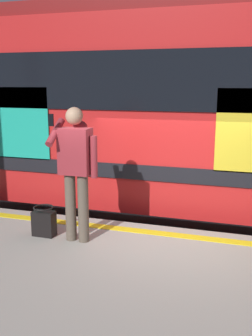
{
  "coord_description": "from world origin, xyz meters",
  "views": [
    {
      "loc": [
        -1.06,
        5.28,
        3.06
      ],
      "look_at": [
        0.5,
        0.3,
        1.9
      ],
      "focal_mm": 41.6,
      "sensor_mm": 36.0,
      "label": 1
    }
  ],
  "objects": [
    {
      "name": "safety_line",
      "position": [
        0.0,
        0.3,
        1.0
      ],
      "size": [
        12.98,
        0.16,
        0.01
      ],
      "primitive_type": "cube",
      "color": "yellow",
      "rests_on": "platform"
    },
    {
      "name": "train_carriage",
      "position": [
        0.74,
        -1.91,
        2.63
      ],
      "size": [
        10.99,
        2.85,
        4.18
      ],
      "color": "red",
      "rests_on": "ground"
    },
    {
      "name": "ground_plane",
      "position": [
        0.0,
        0.0,
        0.0
      ],
      "size": [
        23.76,
        23.76,
        0.0
      ],
      "primitive_type": "plane",
      "color": "#3D3D3F"
    },
    {
      "name": "handbag",
      "position": [
        1.5,
        0.83,
        1.19
      ],
      "size": [
        0.3,
        0.28,
        0.41
      ],
      "color": "black",
      "rests_on": "platform"
    },
    {
      "name": "passenger",
      "position": [
        1.0,
        0.84,
        2.04
      ],
      "size": [
        0.57,
        0.55,
        1.75
      ],
      "color": "brown",
      "rests_on": "platform"
    },
    {
      "name": "track_rail_far",
      "position": [
        0.0,
        -2.64,
        0.08
      ],
      "size": [
        17.22,
        0.08,
        0.16
      ],
      "primitive_type": "cube",
      "color": "slate",
      "rests_on": "ground"
    },
    {
      "name": "track_rail_near",
      "position": [
        0.0,
        -1.2,
        0.08
      ],
      "size": [
        17.22,
        0.08,
        0.16
      ],
      "primitive_type": "cube",
      "color": "slate",
      "rests_on": "ground"
    }
  ]
}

